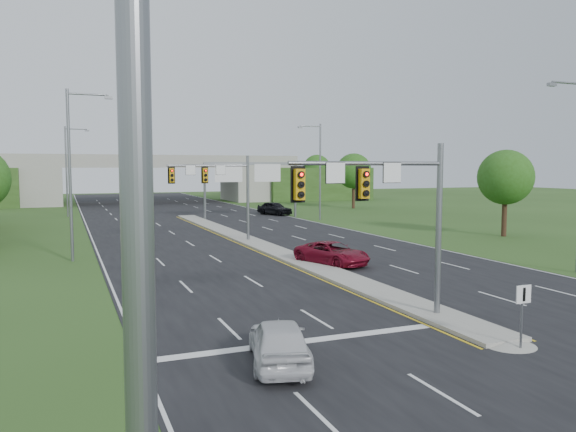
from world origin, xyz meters
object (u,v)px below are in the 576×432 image
(signal_mast_near, at_px, (392,202))
(car_far_a, at_px, (332,253))
(keep_right_sign, at_px, (523,306))
(overpass, at_px, (150,182))
(car_white, at_px, (279,341))
(car_far_c, at_px, (275,208))
(signal_mast_far, at_px, (221,184))
(sign_gantry, at_px, (250,174))

(signal_mast_near, xyz_separation_m, car_far_a, (3.76, 12.65, -4.00))
(signal_mast_near, distance_m, keep_right_sign, 5.94)
(keep_right_sign, bearing_deg, car_far_a, 84.99)
(keep_right_sign, height_order, overpass, overpass)
(signal_mast_near, bearing_deg, overpass, 88.38)
(car_white, xyz_separation_m, car_far_c, (18.92, 51.08, 0.12))
(overpass, relative_size, car_far_c, 16.09)
(signal_mast_far, bearing_deg, overpass, 87.65)
(sign_gantry, height_order, overpass, overpass)
(keep_right_sign, xyz_separation_m, sign_gantry, (6.68, 49.45, 3.72))
(car_white, height_order, car_far_a, car_white)
(signal_mast_far, xyz_separation_m, car_far_c, (13.26, 23.36, -3.86))
(sign_gantry, relative_size, car_far_c, 2.33)
(signal_mast_far, relative_size, sign_gantry, 0.60)
(overpass, bearing_deg, signal_mast_near, -91.62)
(signal_mast_far, height_order, keep_right_sign, signal_mast_far)
(overpass, height_order, car_far_c, overpass)
(sign_gantry, relative_size, car_far_a, 2.27)
(signal_mast_far, distance_m, car_white, 28.58)
(car_far_a, bearing_deg, car_white, -141.30)
(signal_mast_near, distance_m, signal_mast_far, 25.00)
(car_far_c, bearing_deg, sign_gantry, -165.98)
(signal_mast_far, height_order, car_far_c, signal_mast_far)
(signal_mast_far, relative_size, overpass, 0.09)
(car_far_a, bearing_deg, signal_mast_near, -126.38)
(keep_right_sign, bearing_deg, car_far_c, 78.23)
(signal_mast_far, bearing_deg, car_far_c, 60.41)
(car_far_a, bearing_deg, keep_right_sign, -114.82)
(signal_mast_far, bearing_deg, signal_mast_near, -90.00)
(overpass, relative_size, car_far_a, 15.69)
(keep_right_sign, xyz_separation_m, car_far_c, (11.00, 52.81, -0.65))
(overpass, bearing_deg, keep_right_sign, -90.00)
(sign_gantry, relative_size, car_white, 2.72)
(sign_gantry, bearing_deg, car_white, -107.01)
(overpass, relative_size, car_white, 18.81)
(keep_right_sign, distance_m, car_far_a, 17.18)
(car_far_a, height_order, car_far_c, car_far_c)
(signal_mast_far, distance_m, car_far_c, 27.14)
(signal_mast_near, xyz_separation_m, car_white, (-5.66, -2.73, -3.98))
(signal_mast_far, bearing_deg, car_far_a, -73.05)
(sign_gantry, bearing_deg, car_far_a, -99.10)
(car_far_c, bearing_deg, car_white, -134.22)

